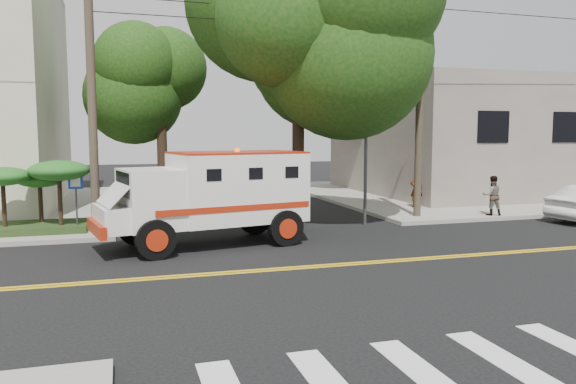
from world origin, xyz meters
name	(u,v)px	position (x,y,z in m)	size (l,w,h in m)	color
ground	(320,266)	(0.00, 0.00, 0.00)	(100.00, 100.00, 0.00)	black
sidewalk_ne	(466,193)	(13.50, 13.50, 0.07)	(17.00, 17.00, 0.15)	gray
building_right	(485,137)	(15.00, 14.00, 3.15)	(14.00, 12.00, 6.00)	slate
utility_pole_left	(92,98)	(-5.60, 6.00, 4.50)	(0.28, 0.28, 9.00)	#382D23
utility_pole_right	(420,104)	(6.30, 6.20, 4.50)	(0.28, 0.28, 9.00)	#382D23
tree_main	(313,25)	(1.94, 6.21, 7.20)	(6.08, 5.70, 9.85)	black
tree_left	(168,78)	(-2.68, 11.79, 5.73)	(4.48, 4.20, 7.70)	black
tree_right	(373,84)	(8.84, 15.77, 6.09)	(4.80, 4.50, 8.20)	black
traffic_signal	(366,165)	(3.80, 5.60, 2.23)	(0.15, 0.18, 3.60)	#3F3F42
accessibility_sign	(76,195)	(-6.20, 6.17, 1.37)	(0.45, 0.10, 2.02)	#3F3F42
palm_planter	(36,186)	(-7.44, 6.62, 1.65)	(3.52, 2.63, 2.36)	#1E3314
armored_truck	(213,193)	(-2.16, 3.50, 1.60)	(6.51, 3.47, 2.82)	white
pedestrian_a	(416,189)	(7.60, 8.55, 0.94)	(0.58, 0.38, 1.58)	gray
pedestrian_b	(492,196)	(9.21, 5.50, 0.93)	(0.76, 0.59, 1.56)	gray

